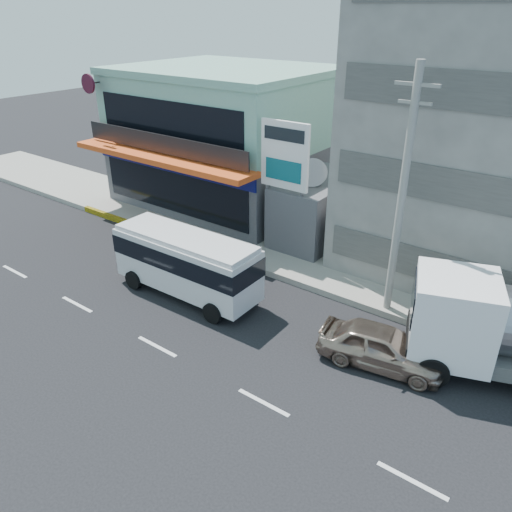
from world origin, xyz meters
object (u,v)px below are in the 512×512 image
Objects in this scene: utility_pole_near at (402,197)px; minibus at (186,260)px; billboard at (285,163)px; motorcycle_rider at (178,252)px; shop_building at (227,141)px; satellite_dish at (312,183)px; sedan at (382,347)px.

utility_pole_near is 9.31m from minibus.
billboard is 6.72m from motorcycle_rider.
billboard is 6.75m from utility_pole_near.
shop_building is 12.34m from minibus.
satellite_dish is at bearing 74.48° from billboard.
utility_pole_near reaches higher than minibus.
billboard is 0.69× the size of utility_pole_near.
shop_building is 2.74× the size of sedan.
billboard is at bearing -32.32° from shop_building.
minibus is at bearing -153.61° from utility_pole_near.
utility_pole_near is at bearing -15.48° from billboard.
sedan is (8.96, 0.55, -0.94)m from minibus.
satellite_dish is 0.15× the size of utility_pole_near.
utility_pole_near is (6.00, -3.60, 1.57)m from satellite_dish.
billboard is at bearing 48.69° from motorcycle_rider.
utility_pole_near is (14.00, -6.55, 1.15)m from shop_building.
satellite_dish is 0.33× the size of sedan.
motorcycle_rider is at bearing 143.53° from minibus.
billboard is 2.84× the size of motorcycle_rider.
sedan is 11.27m from motorcycle_rider.
billboard reaches higher than satellite_dish.
satellite_dish is 7.87m from minibus.
motorcycle_rider is at bearing -167.69° from utility_pole_near.
shop_building is 1.24× the size of utility_pole_near.
sedan is at bearing -5.65° from motorcycle_rider.
satellite_dish is 2.31m from billboard.
shop_building is at bearing 154.94° from utility_pole_near.
shop_building reaches higher than billboard.
satellite_dish is at bearing 36.84° from sedan.
satellite_dish is 7.56m from motorcycle_rider.
shop_building is 5.11× the size of motorcycle_rider.
sedan is at bearing -69.80° from utility_pole_near.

